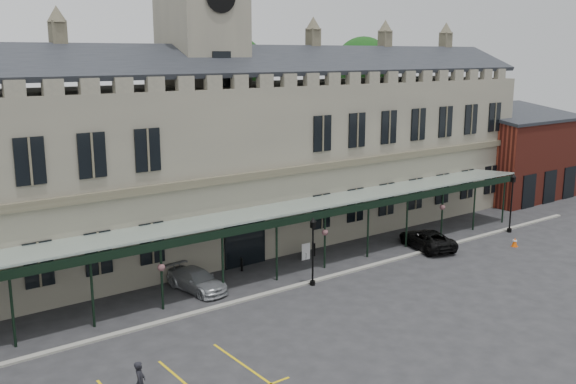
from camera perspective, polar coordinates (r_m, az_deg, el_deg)
ground at (r=36.39m, az=5.79°, el=-10.89°), size 140.00×140.00×0.00m
station_building at (r=47.05m, az=-7.27°, el=2.59°), size 60.00×10.36×17.30m
clock_tower at (r=46.49m, az=-7.55°, el=10.71°), size 5.60×5.60×24.80m
canopy at (r=41.02m, az=-1.23°, el=-4.57°), size 50.00×4.10×4.30m
brick_annex at (r=68.83m, az=19.55°, el=3.07°), size 12.40×8.36×9.23m
kerb at (r=40.27m, az=0.43°, el=-8.41°), size 60.00×0.40×0.12m
tree_behind_mid at (r=58.33m, az=-5.02°, el=10.75°), size 6.00×6.00×16.00m
tree_behind_right at (r=68.16m, az=6.68°, el=10.91°), size 6.00×6.00×16.00m
lamp_post_mid at (r=39.90m, az=2.23°, el=-4.76°), size 0.42×0.42×4.40m
lamp_post_right at (r=54.70m, az=19.27°, el=-0.46°), size 0.46×0.46×4.89m
traffic_cone at (r=51.32m, az=19.51°, el=-4.22°), size 0.46×0.46×0.73m
sign_board at (r=45.35m, az=1.60°, el=-5.34°), size 0.69×0.08×1.18m
bollard_left at (r=43.17m, az=-4.13°, el=-6.44°), size 0.16×0.16×0.92m
bollard_right at (r=46.23m, az=2.35°, el=-5.14°), size 0.17×0.17×0.94m
car_taxi at (r=40.01m, az=-8.12°, el=-7.76°), size 2.48×4.79×1.33m
car_van at (r=49.01m, az=12.23°, el=-4.11°), size 3.65×5.58×1.43m
person_a at (r=28.36m, az=-13.01°, el=-16.14°), size 0.73×0.80×1.83m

